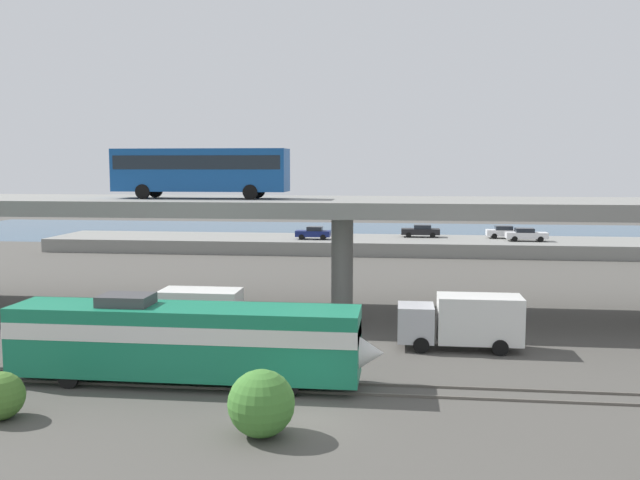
% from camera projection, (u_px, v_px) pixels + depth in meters
% --- Properties ---
extents(ground_plane, '(260.00, 260.00, 0.00)m').
position_uv_depth(ground_plane, '(299.00, 420.00, 27.52)').
color(ground_plane, '#4C4944').
extents(rail_strip_near, '(110.00, 0.12, 0.12)m').
position_uv_depth(rail_strip_near, '(310.00, 392.00, 30.76)').
color(rail_strip_near, '#59544C').
rests_on(rail_strip_near, ground_plane).
extents(rail_strip_far, '(110.00, 0.12, 0.12)m').
position_uv_depth(rail_strip_far, '(314.00, 382.00, 32.16)').
color(rail_strip_far, '#59544C').
rests_on(rail_strip_far, ground_plane).
extents(train_locomotive, '(17.51, 3.04, 4.18)m').
position_uv_depth(train_locomotive, '(202.00, 338.00, 31.84)').
color(train_locomotive, '#197A56').
rests_on(train_locomotive, ground_plane).
extents(highway_overpass, '(96.00, 10.41, 7.95)m').
position_uv_depth(highway_overpass, '(342.00, 209.00, 46.47)').
color(highway_overpass, gray).
rests_on(highway_overpass, ground_plane).
extents(transit_bus_on_overpass, '(12.00, 2.68, 3.40)m').
position_uv_depth(transit_bus_on_overpass, '(201.00, 168.00, 46.90)').
color(transit_bus_on_overpass, '#14478C').
rests_on(transit_bus_on_overpass, highway_overpass).
extents(service_truck_west, '(6.80, 2.46, 3.04)m').
position_uv_depth(service_truck_west, '(463.00, 320.00, 38.00)').
color(service_truck_west, '#B7B7BC').
rests_on(service_truck_west, ground_plane).
extents(service_truck_east, '(6.80, 2.46, 3.04)m').
position_uv_depth(service_truck_east, '(186.00, 313.00, 39.88)').
color(service_truck_east, silver).
rests_on(service_truck_east, ground_plane).
extents(pier_parking_lot, '(76.68, 10.78, 1.57)m').
position_uv_depth(pier_parking_lot, '(367.00, 245.00, 81.72)').
color(pier_parking_lot, gray).
rests_on(pier_parking_lot, ground_plane).
extents(parked_car_0, '(4.08, 1.83, 1.50)m').
position_uv_depth(parked_car_0, '(313.00, 233.00, 80.55)').
color(parked_car_0, navy).
rests_on(parked_car_0, pier_parking_lot).
extents(parked_car_1, '(4.64, 1.88, 1.50)m').
position_uv_depth(parked_car_1, '(526.00, 234.00, 78.51)').
color(parked_car_1, silver).
rests_on(parked_car_1, pier_parking_lot).
extents(parked_car_2, '(4.49, 1.89, 1.50)m').
position_uv_depth(parked_car_2, '(505.00, 232.00, 81.60)').
color(parked_car_2, silver).
rests_on(parked_car_2, pier_parking_lot).
extents(parked_car_3, '(4.62, 2.00, 1.50)m').
position_uv_depth(parked_car_3, '(421.00, 231.00, 83.02)').
color(parked_car_3, black).
rests_on(parked_car_3, pier_parking_lot).
extents(harbor_water, '(140.00, 36.00, 0.01)m').
position_uv_depth(harbor_water, '(375.00, 233.00, 104.51)').
color(harbor_water, '#2D5170').
rests_on(harbor_water, ground_plane).
extents(shrub_left, '(1.94, 1.94, 1.94)m').
position_uv_depth(shrub_left, '(0.00, 396.00, 27.52)').
color(shrub_left, '#45732C').
rests_on(shrub_left, ground_plane).
extents(shrub_right, '(2.56, 2.56, 2.56)m').
position_uv_depth(shrub_right, '(261.00, 403.00, 25.76)').
color(shrub_right, '#407C31').
rests_on(shrub_right, ground_plane).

